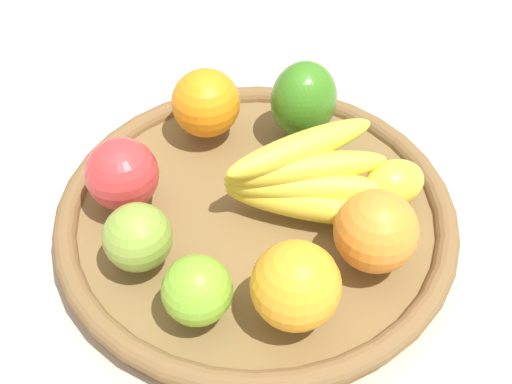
# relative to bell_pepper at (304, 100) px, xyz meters

# --- Properties ---
(ground_plane) EXTENTS (2.40, 2.40, 0.00)m
(ground_plane) POSITION_rel_bell_pepper_xyz_m (0.07, -0.11, -0.08)
(ground_plane) COLOR #BDAD9F
(ground_plane) RESTS_ON ground
(basket) EXTENTS (0.43, 0.43, 0.04)m
(basket) POSITION_rel_bell_pepper_xyz_m (0.07, -0.11, -0.07)
(basket) COLOR brown
(basket) RESTS_ON ground_plane
(bell_pepper) EXTENTS (0.10, 0.10, 0.09)m
(bell_pepper) POSITION_rel_bell_pepper_xyz_m (0.00, 0.00, 0.00)
(bell_pepper) COLOR #39791D
(bell_pepper) RESTS_ON basket
(apple_0) EXTENTS (0.08, 0.08, 0.06)m
(apple_0) POSITION_rel_bell_pepper_xyz_m (0.16, -0.23, -0.01)
(apple_0) COLOR #78B32D
(apple_0) RESTS_ON basket
(banana_bunch) EXTENTS (0.15, 0.18, 0.08)m
(banana_bunch) POSITION_rel_bell_pepper_xyz_m (0.10, -0.07, -0.01)
(banana_bunch) COLOR yellow
(banana_bunch) RESTS_ON basket
(orange_0) EXTENTS (0.08, 0.08, 0.08)m
(orange_0) POSITION_rel_bell_pepper_xyz_m (-0.06, -0.09, -0.01)
(orange_0) COLOR orange
(orange_0) RESTS_ON basket
(apple_2) EXTENTS (0.10, 0.10, 0.08)m
(apple_2) POSITION_rel_bell_pepper_xyz_m (-0.01, -0.22, -0.01)
(apple_2) COLOR #C43437
(apple_2) RESTS_ON basket
(orange_2) EXTENTS (0.11, 0.11, 0.08)m
(orange_2) POSITION_rel_bell_pepper_xyz_m (0.20, -0.16, -0.01)
(orange_2) COLOR orange
(orange_2) RESTS_ON basket
(apple_1) EXTENTS (0.09, 0.09, 0.07)m
(apple_1) POSITION_rel_bell_pepper_xyz_m (0.07, -0.25, -0.01)
(apple_1) COLOR #80A13A
(apple_1) RESTS_ON basket
(lemon_0) EXTENTS (0.06, 0.08, 0.05)m
(lemon_0) POSITION_rel_bell_pepper_xyz_m (0.14, 0.01, -0.02)
(lemon_0) COLOR yellow
(lemon_0) RESTS_ON basket
(orange_1) EXTENTS (0.11, 0.11, 0.08)m
(orange_1) POSITION_rel_bell_pepper_xyz_m (0.19, -0.05, -0.01)
(orange_1) COLOR orange
(orange_1) RESTS_ON basket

